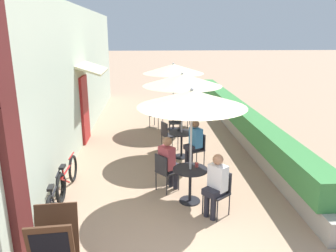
{
  "coord_description": "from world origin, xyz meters",
  "views": [
    {
      "loc": [
        -0.37,
        -4.02,
        3.42
      ],
      "look_at": [
        0.15,
        4.37,
        1.0
      ],
      "focal_mm": 35.0,
      "sensor_mm": 36.0,
      "label": 1
    }
  ],
  "objects_px": {
    "cafe_chair_far_right": "(155,114)",
    "patio_umbrella_far": "(173,69)",
    "patio_umbrella_near": "(192,99)",
    "bicycle_second": "(67,177)",
    "seated_patron_near_left": "(216,183)",
    "seated_patron_near_right": "(169,161)",
    "cafe_chair_near_left": "(219,189)",
    "coffee_cup_mid": "(179,129)",
    "patio_table_far": "(173,116)",
    "cafe_chair_far_left": "(187,113)",
    "cafe_chair_near_right": "(165,170)",
    "coffee_cup_far": "(177,109)",
    "patio_table_mid": "(182,140)",
    "seated_patron_mid_right": "(194,141)",
    "cafe_chair_mid_right": "(197,147)",
    "cafe_chair_mid_left": "(168,133)",
    "cafe_chair_far_back": "(177,121)",
    "patio_table_near": "(190,179)",
    "bicycle_leaning": "(55,198)",
    "patio_umbrella_mid": "(182,80)",
    "menu_board": "(55,247)",
    "coffee_cup_near": "(197,165)"
  },
  "relations": [
    {
      "from": "cafe_chair_far_right",
      "to": "coffee_cup_near",
      "type": "bearing_deg",
      "value": -52.37
    },
    {
      "from": "seated_patron_near_left",
      "to": "cafe_chair_far_back",
      "type": "xyz_separation_m",
      "value": [
        -0.28,
        5.15,
        -0.17
      ]
    },
    {
      "from": "patio_table_near",
      "to": "bicycle_leaning",
      "type": "bearing_deg",
      "value": -173.45
    },
    {
      "from": "seated_patron_near_left",
      "to": "seated_patron_mid_right",
      "type": "relative_size",
      "value": 1.0
    },
    {
      "from": "coffee_cup_far",
      "to": "cafe_chair_near_right",
      "type": "bearing_deg",
      "value": -98.08
    },
    {
      "from": "cafe_chair_near_right",
      "to": "patio_umbrella_far",
      "type": "bearing_deg",
      "value": 134.61
    },
    {
      "from": "cafe_chair_mid_right",
      "to": "bicycle_second",
      "type": "xyz_separation_m",
      "value": [
        -3.09,
        -1.29,
        -0.18
      ]
    },
    {
      "from": "cafe_chair_mid_left",
      "to": "cafe_chair_far_back",
      "type": "bearing_deg",
      "value": 139.89
    },
    {
      "from": "patio_table_far",
      "to": "bicycle_leaning",
      "type": "relative_size",
      "value": 0.44
    },
    {
      "from": "seated_patron_mid_right",
      "to": "cafe_chair_far_back",
      "type": "distance_m",
      "value": 2.71
    },
    {
      "from": "patio_table_mid",
      "to": "menu_board",
      "type": "distance_m",
      "value": 5.14
    },
    {
      "from": "bicycle_leaning",
      "to": "menu_board",
      "type": "height_order",
      "value": "menu_board"
    },
    {
      "from": "cafe_chair_near_left",
      "to": "menu_board",
      "type": "relative_size",
      "value": 0.84
    },
    {
      "from": "patio_table_near",
      "to": "patio_umbrella_near",
      "type": "xyz_separation_m",
      "value": [
        0.0,
        0.0,
        1.68
      ]
    },
    {
      "from": "patio_table_near",
      "to": "cafe_chair_far_right",
      "type": "bearing_deg",
      "value": 96.0
    },
    {
      "from": "cafe_chair_far_right",
      "to": "patio_umbrella_far",
      "type": "bearing_deg",
      "value": 6.24
    },
    {
      "from": "seated_patron_near_left",
      "to": "cafe_chair_far_right",
      "type": "relative_size",
      "value": 1.44
    },
    {
      "from": "seated_patron_near_right",
      "to": "cafe_chair_mid_left",
      "type": "height_order",
      "value": "seated_patron_near_right"
    },
    {
      "from": "seated_patron_near_left",
      "to": "seated_patron_mid_right",
      "type": "xyz_separation_m",
      "value": [
        -0.08,
        2.45,
        0.0
      ]
    },
    {
      "from": "seated_patron_near_right",
      "to": "menu_board",
      "type": "relative_size",
      "value": 1.21
    },
    {
      "from": "coffee_cup_mid",
      "to": "coffee_cup_far",
      "type": "height_order",
      "value": "same"
    },
    {
      "from": "cafe_chair_far_back",
      "to": "patio_table_mid",
      "type": "bearing_deg",
      "value": 178.53
    },
    {
      "from": "cafe_chair_far_left",
      "to": "coffee_cup_far",
      "type": "relative_size",
      "value": 9.67
    },
    {
      "from": "cafe_chair_mid_right",
      "to": "cafe_chair_far_back",
      "type": "xyz_separation_m",
      "value": [
        -0.3,
        2.66,
        0.0
      ]
    },
    {
      "from": "seated_patron_near_left",
      "to": "cafe_chair_far_back",
      "type": "height_order",
      "value": "seated_patron_near_left"
    },
    {
      "from": "patio_table_mid",
      "to": "seated_patron_mid_right",
      "type": "xyz_separation_m",
      "value": [
        0.25,
        -0.65,
        0.17
      ]
    },
    {
      "from": "patio_umbrella_far",
      "to": "patio_table_near",
      "type": "bearing_deg",
      "value": -90.63
    },
    {
      "from": "patio_umbrella_mid",
      "to": "menu_board",
      "type": "distance_m",
      "value": 5.41
    },
    {
      "from": "bicycle_leaning",
      "to": "patio_umbrella_mid",
      "type": "bearing_deg",
      "value": 40.95
    },
    {
      "from": "seated_patron_near_left",
      "to": "patio_table_mid",
      "type": "distance_m",
      "value": 3.13
    },
    {
      "from": "seated_patron_near_left",
      "to": "menu_board",
      "type": "xyz_separation_m",
      "value": [
        -2.59,
        -1.51,
        -0.18
      ]
    },
    {
      "from": "patio_umbrella_mid",
      "to": "bicycle_leaning",
      "type": "xyz_separation_m",
      "value": [
        -2.75,
        -2.84,
        -1.86
      ]
    },
    {
      "from": "cafe_chair_mid_right",
      "to": "coffee_cup_far",
      "type": "height_order",
      "value": "cafe_chair_mid_right"
    },
    {
      "from": "patio_table_mid",
      "to": "cafe_chair_far_left",
      "type": "bearing_deg",
      "value": 80.22
    },
    {
      "from": "patio_umbrella_far",
      "to": "coffee_cup_far",
      "type": "bearing_deg",
      "value": -40.43
    },
    {
      "from": "patio_table_near",
      "to": "cafe_chair_far_left",
      "type": "bearing_deg",
      "value": 83.74
    },
    {
      "from": "cafe_chair_near_left",
      "to": "patio_table_near",
      "type": "bearing_deg",
      "value": 6.24
    },
    {
      "from": "cafe_chair_near_left",
      "to": "patio_table_far",
      "type": "distance_m",
      "value": 5.8
    },
    {
      "from": "cafe_chair_near_right",
      "to": "menu_board",
      "type": "relative_size",
      "value": 0.84
    },
    {
      "from": "cafe_chair_near_left",
      "to": "coffee_cup_mid",
      "type": "xyz_separation_m",
      "value": [
        -0.49,
        3.17,
        0.26
      ]
    },
    {
      "from": "patio_umbrella_near",
      "to": "bicycle_second",
      "type": "bearing_deg",
      "value": 166.51
    },
    {
      "from": "patio_umbrella_far",
      "to": "seated_patron_mid_right",
      "type": "bearing_deg",
      "value": -85.35
    },
    {
      "from": "patio_table_mid",
      "to": "seated_patron_near_right",
      "type": "bearing_deg",
      "value": -103.97
    },
    {
      "from": "bicycle_leaning",
      "to": "seated_patron_mid_right",
      "type": "bearing_deg",
      "value": 31.1
    },
    {
      "from": "seated_patron_mid_right",
      "to": "bicycle_second",
      "type": "relative_size",
      "value": 0.75
    },
    {
      "from": "patio_table_far",
      "to": "cafe_chair_far_left",
      "type": "height_order",
      "value": "cafe_chair_far_left"
    },
    {
      "from": "cafe_chair_mid_left",
      "to": "cafe_chair_far_right",
      "type": "relative_size",
      "value": 1.0
    },
    {
      "from": "seated_patron_near_left",
      "to": "cafe_chair_mid_right",
      "type": "xyz_separation_m",
      "value": [
        0.03,
        2.5,
        -0.17
      ]
    },
    {
      "from": "patio_umbrella_far",
      "to": "cafe_chair_far_right",
      "type": "distance_m",
      "value": 1.82
    },
    {
      "from": "bicycle_second",
      "to": "seated_patron_near_right",
      "type": "bearing_deg",
      "value": -0.51
    }
  ]
}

